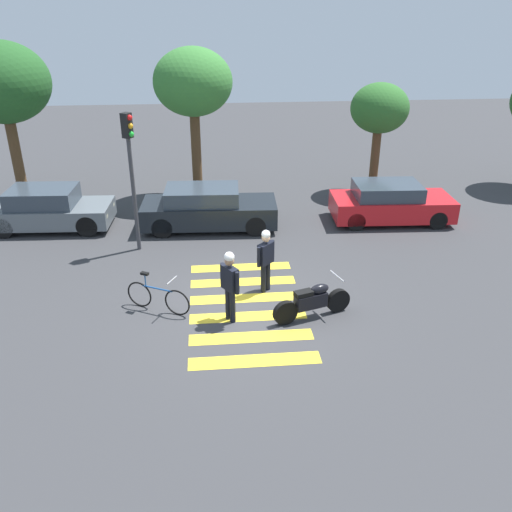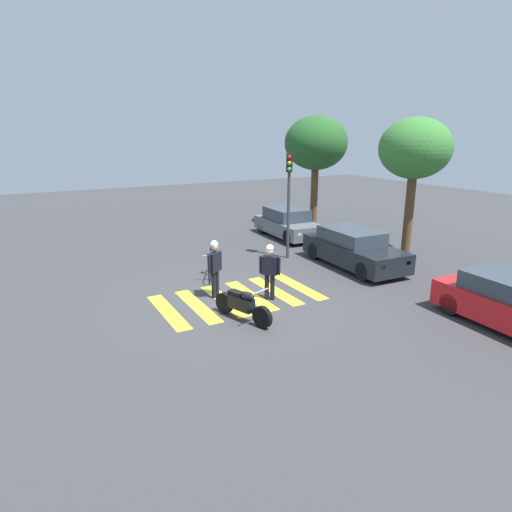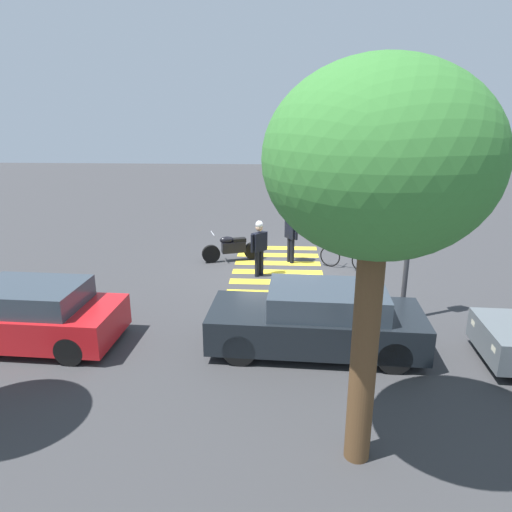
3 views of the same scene
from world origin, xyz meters
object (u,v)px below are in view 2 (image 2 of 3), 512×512
officer_on_foot (270,268)px  officer_by_motorcycle (215,265)px  car_black_suv (353,249)px  leaning_bicycle (211,268)px  police_motorcycle (242,305)px  traffic_light_pole (289,189)px  car_grey_coupe (288,223)px

officer_on_foot → officer_by_motorcycle: (-1.00, -1.38, 0.05)m
officer_by_motorcycle → car_black_suv: size_ratio=0.40×
leaning_bicycle → police_motorcycle: bearing=-10.2°
leaning_bicycle → officer_on_foot: bearing=15.5°
officer_on_foot → traffic_light_pole: 5.03m
officer_on_foot → traffic_light_pole: bearing=140.4°
officer_by_motorcycle → car_grey_coupe: 8.65m
leaning_bicycle → car_grey_coupe: size_ratio=0.39×
officer_by_motorcycle → car_grey_coupe: officer_by_motorcycle is taller
police_motorcycle → traffic_light_pole: 6.81m
leaning_bicycle → officer_by_motorcycle: officer_by_motorcycle is taller
officer_by_motorcycle → car_grey_coupe: (-5.78, 6.41, -0.39)m
officer_on_foot → car_black_suv: (-1.46, 4.58, -0.32)m
police_motorcycle → officer_on_foot: size_ratio=1.15×
car_grey_coupe → traffic_light_pole: (3.16, -2.04, 2.14)m
leaning_bicycle → traffic_light_pole: traffic_light_pole is taller
police_motorcycle → car_black_suv: car_black_suv is taller
traffic_light_pole → leaning_bicycle: bearing=-77.3°
leaning_bicycle → officer_on_foot: (2.77, 0.77, 0.62)m
traffic_light_pole → officer_by_motorcycle: bearing=-59.1°
car_black_suv → officer_by_motorcycle: bearing=-85.6°
car_grey_coupe → traffic_light_pole: 4.33m
car_grey_coupe → car_black_suv: 5.34m
officer_by_motorcycle → leaning_bicycle: bearing=161.0°
police_motorcycle → leaning_bicycle: 3.81m
leaning_bicycle → officer_by_motorcycle: size_ratio=0.88×
police_motorcycle → officer_by_motorcycle: officer_by_motorcycle is taller
car_grey_coupe → car_black_suv: bearing=-4.9°
police_motorcycle → traffic_light_pole: size_ratio=0.48×
car_grey_coupe → car_black_suv: (5.32, -0.46, 0.01)m
leaning_bicycle → traffic_light_pole: 4.56m
leaning_bicycle → officer_by_motorcycle: (1.77, -0.61, 0.68)m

